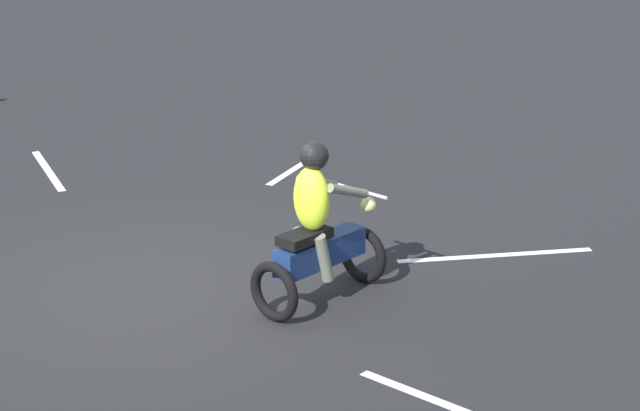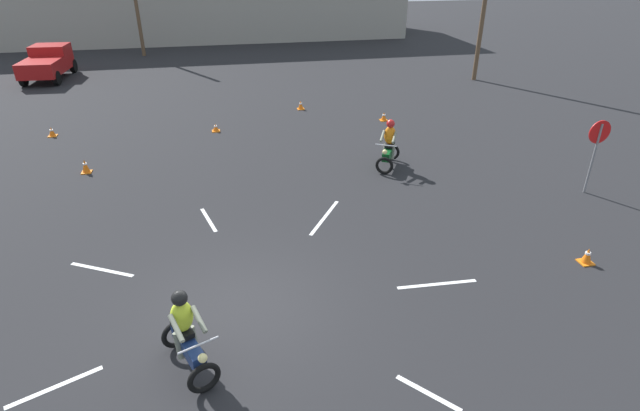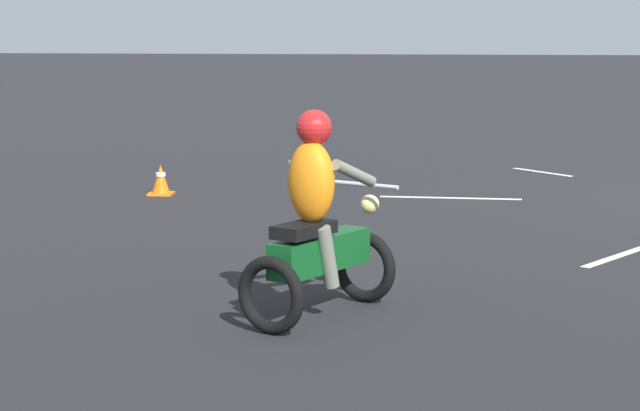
% 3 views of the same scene
% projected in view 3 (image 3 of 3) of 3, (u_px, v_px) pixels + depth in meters
% --- Properties ---
extents(motorcycle_rider_background, '(1.21, 1.52, 1.66)m').
position_uv_depth(motorcycle_rider_background, '(317.00, 228.00, 9.77)').
color(motorcycle_rider_background, black).
rests_on(motorcycle_rider_background, ground).
extents(traffic_cone_mid_center, '(0.32, 0.32, 0.41)m').
position_uv_depth(traffic_cone_mid_center, '(161.00, 180.00, 16.63)').
color(traffic_cone_mid_center, orange).
rests_on(traffic_cone_mid_center, ground).
extents(lane_stripe_e, '(1.86, 0.19, 0.01)m').
position_uv_depth(lane_stripe_e, '(451.00, 198.00, 16.35)').
color(lane_stripe_e, silver).
rests_on(lane_stripe_e, ground).
extents(lane_stripe_ne, '(1.23, 1.82, 0.01)m').
position_uv_depth(lane_stripe_ne, '(632.00, 251.00, 12.67)').
color(lane_stripe_ne, silver).
rests_on(lane_stripe_ne, ground).
extents(lane_stripe_se, '(0.87, 0.99, 0.01)m').
position_uv_depth(lane_stripe_se, '(542.00, 172.00, 19.03)').
color(lane_stripe_se, silver).
rests_on(lane_stripe_se, ground).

